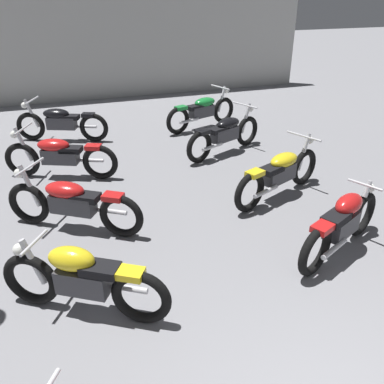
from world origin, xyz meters
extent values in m
cube|color=#B2B2AD|center=(0.00, 12.71, 1.80)|extent=(13.38, 0.24, 3.60)
torus|color=black|center=(-2.27, 3.35, 0.34)|extent=(0.63, 0.45, 0.67)
torus|color=black|center=(-1.17, 2.66, 0.34)|extent=(0.63, 0.45, 0.67)
cylinder|color=silver|center=(-2.20, 3.31, 0.59)|extent=(0.24, 0.19, 0.56)
cube|color=#38383D|center=(-1.72, 3.00, 0.44)|extent=(0.61, 0.51, 0.28)
ellipsoid|color=yellow|center=(-1.80, 3.06, 0.72)|extent=(0.59, 0.51, 0.26)
cube|color=black|center=(-1.53, 2.89, 0.64)|extent=(0.47, 0.42, 0.10)
cube|color=yellow|center=(-1.25, 2.71, 0.64)|extent=(0.34, 0.32, 0.08)
cylinder|color=silver|center=(-2.15, 3.28, 0.85)|extent=(0.29, 0.43, 0.04)
sphere|color=white|center=(-2.32, 3.38, 0.73)|extent=(0.14, 0.14, 0.14)
cylinder|color=silver|center=(-1.31, 2.90, 0.32)|extent=(0.50, 0.35, 0.07)
torus|color=black|center=(-2.32, 5.23, 0.34)|extent=(0.62, 0.46, 0.67)
torus|color=black|center=(-1.06, 4.40, 0.34)|extent=(0.62, 0.46, 0.67)
cylinder|color=silver|center=(-2.25, 5.18, 0.65)|extent=(0.27, 0.21, 0.66)
cube|color=#38383D|center=(-1.69, 4.81, 0.44)|extent=(0.68, 0.56, 0.28)
ellipsoid|color=red|center=(-1.77, 4.87, 0.66)|extent=(0.68, 0.60, 0.22)
cube|color=black|center=(-1.51, 4.69, 0.57)|extent=(0.47, 0.42, 0.10)
cube|color=red|center=(-1.15, 4.46, 0.64)|extent=(0.34, 0.32, 0.08)
cylinder|color=silver|center=(-2.20, 5.15, 0.96)|extent=(0.40, 0.59, 0.04)
sphere|color=white|center=(-2.37, 5.26, 0.84)|extent=(0.14, 0.14, 0.14)
cylinder|color=silver|center=(-1.20, 4.65, 0.32)|extent=(0.50, 0.36, 0.07)
torus|color=black|center=(-2.46, 7.09, 0.34)|extent=(0.66, 0.37, 0.67)
torus|color=black|center=(-1.08, 6.49, 0.34)|extent=(0.66, 0.37, 0.67)
cylinder|color=silver|center=(-2.38, 7.06, 0.65)|extent=(0.28, 0.17, 0.66)
cube|color=#38383D|center=(-1.77, 6.79, 0.44)|extent=(0.70, 0.48, 0.28)
ellipsoid|color=red|center=(-1.86, 6.83, 0.66)|extent=(0.68, 0.53, 0.22)
cube|color=black|center=(-1.57, 6.70, 0.57)|extent=(0.46, 0.38, 0.10)
cube|color=red|center=(-1.17, 6.53, 0.64)|extent=(0.34, 0.30, 0.08)
cylinder|color=silver|center=(-2.33, 7.03, 0.96)|extent=(0.31, 0.64, 0.04)
sphere|color=white|center=(-2.51, 7.11, 0.84)|extent=(0.14, 0.14, 0.14)
cylinder|color=silver|center=(-1.26, 6.71, 0.32)|extent=(0.53, 0.28, 0.07)
torus|color=black|center=(-2.33, 9.18, 0.34)|extent=(0.66, 0.36, 0.67)
torus|color=black|center=(-0.94, 8.61, 0.34)|extent=(0.66, 0.36, 0.67)
cylinder|color=silver|center=(-2.25, 9.15, 0.65)|extent=(0.28, 0.17, 0.66)
cube|color=#38383D|center=(-1.64, 8.90, 0.44)|extent=(0.70, 0.48, 0.28)
ellipsoid|color=black|center=(-1.73, 8.93, 0.66)|extent=(0.68, 0.53, 0.22)
cube|color=black|center=(-1.43, 8.81, 0.57)|extent=(0.46, 0.38, 0.10)
cube|color=black|center=(-1.04, 8.65, 0.64)|extent=(0.34, 0.29, 0.08)
cylinder|color=silver|center=(-2.20, 9.13, 0.96)|extent=(0.29, 0.64, 0.04)
sphere|color=white|center=(-2.38, 9.21, 0.84)|extent=(0.14, 0.14, 0.14)
cylinder|color=silver|center=(-1.12, 8.82, 0.32)|extent=(0.53, 0.28, 0.07)
torus|color=black|center=(2.23, 3.32, 0.34)|extent=(0.65, 0.38, 0.67)
torus|color=black|center=(1.05, 2.77, 0.34)|extent=(0.65, 0.38, 0.67)
cylinder|color=silver|center=(2.15, 3.29, 0.59)|extent=(0.25, 0.17, 0.56)
cube|color=#38383D|center=(1.64, 3.04, 0.44)|extent=(0.62, 0.46, 0.28)
ellipsoid|color=red|center=(1.73, 3.09, 0.72)|extent=(0.59, 0.47, 0.26)
cube|color=black|center=(1.44, 2.95, 0.64)|extent=(0.46, 0.39, 0.10)
cube|color=red|center=(1.14, 2.81, 0.64)|extent=(0.34, 0.30, 0.08)
cylinder|color=silver|center=(2.10, 3.26, 0.85)|extent=(0.24, 0.45, 0.04)
sphere|color=white|center=(2.28, 3.35, 0.73)|extent=(0.14, 0.14, 0.14)
cylinder|color=silver|center=(1.33, 2.76, 0.32)|extent=(0.53, 0.30, 0.07)
torus|color=black|center=(2.38, 5.06, 0.34)|extent=(0.66, 0.36, 0.67)
torus|color=black|center=(1.00, 4.48, 0.34)|extent=(0.66, 0.36, 0.67)
cylinder|color=silver|center=(2.31, 5.03, 0.65)|extent=(0.28, 0.17, 0.66)
cube|color=#38383D|center=(1.69, 4.77, 0.44)|extent=(0.70, 0.48, 0.28)
ellipsoid|color=yellow|center=(1.78, 4.81, 0.66)|extent=(0.68, 0.53, 0.22)
cube|color=black|center=(1.49, 4.68, 0.57)|extent=(0.46, 0.38, 0.10)
cube|color=yellow|center=(1.09, 4.51, 0.64)|extent=(0.34, 0.29, 0.08)
cylinder|color=silver|center=(2.25, 5.00, 0.96)|extent=(0.30, 0.64, 0.04)
sphere|color=white|center=(2.44, 5.08, 0.84)|extent=(0.14, 0.14, 0.14)
cylinder|color=silver|center=(1.28, 4.45, 0.32)|extent=(0.53, 0.28, 0.07)
torus|color=black|center=(2.31, 7.23, 0.34)|extent=(0.66, 0.37, 0.67)
torus|color=black|center=(0.93, 6.63, 0.34)|extent=(0.66, 0.37, 0.67)
cylinder|color=silver|center=(2.23, 7.20, 0.65)|extent=(0.28, 0.17, 0.66)
cube|color=#38383D|center=(1.62, 6.93, 0.44)|extent=(0.70, 0.48, 0.28)
ellipsoid|color=black|center=(1.71, 6.97, 0.66)|extent=(0.68, 0.53, 0.22)
cube|color=black|center=(1.42, 6.84, 0.57)|extent=(0.46, 0.38, 0.10)
cube|color=black|center=(1.02, 6.67, 0.64)|extent=(0.34, 0.30, 0.08)
cylinder|color=silver|center=(2.18, 7.18, 0.96)|extent=(0.31, 0.64, 0.04)
sphere|color=white|center=(2.36, 7.26, 0.84)|extent=(0.14, 0.14, 0.14)
cylinder|color=silver|center=(1.21, 6.61, 0.32)|extent=(0.53, 0.29, 0.07)
torus|color=black|center=(2.47, 8.98, 0.34)|extent=(0.67, 0.32, 0.67)
torus|color=black|center=(1.06, 8.49, 0.34)|extent=(0.67, 0.32, 0.67)
cylinder|color=silver|center=(2.40, 8.96, 0.65)|extent=(0.28, 0.16, 0.66)
cube|color=#38383D|center=(1.76, 8.74, 0.44)|extent=(0.70, 0.44, 0.28)
ellipsoid|color=#197F33|center=(1.86, 8.77, 0.66)|extent=(0.67, 0.50, 0.22)
cube|color=black|center=(1.56, 8.66, 0.57)|extent=(0.46, 0.36, 0.10)
cube|color=#197F33|center=(1.15, 8.52, 0.64)|extent=(0.33, 0.28, 0.08)
cylinder|color=silver|center=(2.34, 8.94, 0.96)|extent=(0.26, 0.65, 0.04)
sphere|color=white|center=(2.53, 9.00, 0.84)|extent=(0.14, 0.14, 0.14)
cylinder|color=silver|center=(1.34, 8.45, 0.32)|extent=(0.54, 0.25, 0.07)
camera|label=1|loc=(-1.73, -0.59, 3.27)|focal=37.62mm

